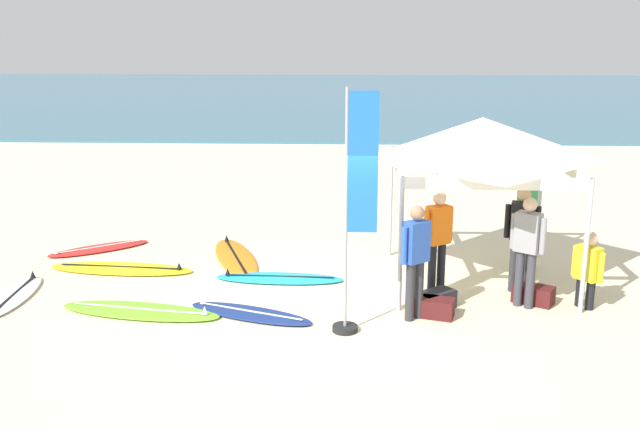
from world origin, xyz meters
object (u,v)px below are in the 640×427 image
(surfboard_navy, at_px, (250,313))
(gear_bag_by_pole, at_px, (533,294))
(banner_flag, at_px, (354,223))
(surfboard_lime, at_px, (141,311))
(person_yellow, at_px, (588,266))
(surfboard_cyan, at_px, (279,278))
(gear_bag_near_tent, at_px, (433,307))
(person_blue, at_px, (416,254))
(surfboard_orange, at_px, (236,257))
(surfboard_white, at_px, (15,295))
(surfboard_red, at_px, (98,248))
(person_green, at_px, (526,216))
(canopy_tent, at_px, (482,140))
(person_orange, at_px, (438,237))
(surfboard_yellow, at_px, (122,268))
(person_grey, at_px, (527,245))
(person_black, at_px, (522,233))
(gear_bag_on_sand, at_px, (436,300))

(surfboard_navy, bearing_deg, gear_bag_by_pole, 8.94)
(surfboard_navy, bearing_deg, banner_flag, -18.39)
(surfboard_lime, xyz_separation_m, person_yellow, (6.69, 0.49, 0.62))
(surfboard_cyan, height_order, surfboard_navy, same)
(surfboard_navy, xyz_separation_m, gear_bag_near_tent, (2.70, 0.08, 0.10))
(person_blue, bearing_deg, surfboard_orange, 138.46)
(surfboard_white, bearing_deg, banner_flag, -11.67)
(surfboard_lime, distance_m, surfboard_red, 3.50)
(surfboard_white, relative_size, person_green, 1.09)
(surfboard_lime, xyz_separation_m, surfboard_white, (-2.16, 0.56, 0.00))
(canopy_tent, height_order, surfboard_cyan, canopy_tent)
(surfboard_orange, xyz_separation_m, person_orange, (3.45, -1.76, 0.95))
(surfboard_yellow, relative_size, person_blue, 1.53)
(surfboard_red, bearing_deg, surfboard_yellow, -55.17)
(person_blue, xyz_separation_m, banner_flag, (-0.89, -0.48, 0.59))
(person_grey, height_order, gear_bag_by_pole, person_grey)
(surfboard_navy, distance_m, surfboard_red, 4.55)
(canopy_tent, distance_m, banner_flag, 3.09)
(person_blue, xyz_separation_m, gear_bag_near_tent, (0.29, 0.11, -0.85))
(surfboard_yellow, distance_m, person_green, 7.09)
(canopy_tent, bearing_deg, surfboard_white, -171.78)
(person_grey, xyz_separation_m, gear_bag_by_pole, (0.19, 0.16, -0.85))
(surfboard_lime, relative_size, person_green, 1.50)
(surfboard_red, xyz_separation_m, person_black, (7.51, -1.93, 0.95))
(banner_flag, bearing_deg, surfboard_orange, 124.08)
(person_blue, distance_m, gear_bag_by_pole, 2.20)
(person_black, bearing_deg, person_orange, -168.34)
(person_blue, relative_size, person_yellow, 1.43)
(canopy_tent, xyz_separation_m, gear_bag_on_sand, (-0.79, -1.28, -2.25))
(surfboard_yellow, height_order, surfboard_orange, same)
(person_orange, bearing_deg, gear_bag_by_pole, -8.38)
(gear_bag_near_tent, distance_m, gear_bag_on_sand, 0.30)
(canopy_tent, distance_m, gear_bag_near_tent, 2.88)
(surfboard_white, distance_m, gear_bag_near_tent, 6.53)
(surfboard_orange, xyz_separation_m, gear_bag_on_sand, (3.39, -2.28, 0.10))
(surfboard_navy, bearing_deg, surfboard_red, 136.91)
(surfboard_cyan, relative_size, person_orange, 1.28)
(surfboard_yellow, xyz_separation_m, person_orange, (5.35, -1.06, 0.95))
(person_orange, relative_size, gear_bag_on_sand, 2.85)
(surfboard_navy, height_order, surfboard_red, same)
(person_orange, height_order, person_blue, same)
(surfboard_white, distance_m, person_yellow, 8.87)
(surfboard_orange, relative_size, person_black, 1.46)
(person_yellow, relative_size, banner_flag, 0.35)
(surfboard_yellow, bearing_deg, gear_bag_on_sand, -16.58)
(surfboard_cyan, xyz_separation_m, gear_bag_by_pole, (4.02, -0.88, 0.10))
(surfboard_red, relative_size, person_blue, 1.09)
(person_yellow, distance_m, gear_bag_on_sand, 2.33)
(person_orange, height_order, banner_flag, banner_flag)
(surfboard_white, bearing_deg, canopy_tent, 8.22)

